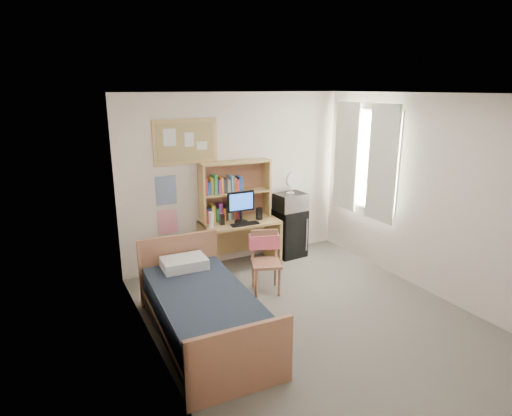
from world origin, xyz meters
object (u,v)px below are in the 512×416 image
bulletin_board (186,142)px  desk_fan (291,183)px  desk (240,244)px  bed (205,316)px  speaker_left (222,220)px  microwave (290,202)px  monitor (241,208)px  speaker_right (259,214)px  desk_chair (266,263)px  mini_fridge (289,232)px

bulletin_board → desk_fan: size_ratio=2.89×
desk → desk_fan: size_ratio=3.58×
bulletin_board → desk: bearing=-23.2°
bed → speaker_left: 1.87m
microwave → desk_fan: (-0.00, 0.00, 0.30)m
desk → bed: size_ratio=0.60×
bulletin_board → monitor: bearing=-27.4°
bed → speaker_right: speaker_right is taller
speaker_right → microwave: bearing=12.0°
bulletin_board → desk_chair: size_ratio=1.13×
speaker_right → desk_fan: desk_fan is taller
desk_fan → bulletin_board: bearing=167.1°
speaker_left → microwave: microwave is taller
monitor → microwave: size_ratio=0.96×
monitor → speaker_left: bearing=180.0°
monitor → desk_chair: bearing=-91.1°
speaker_left → bed: bearing=-117.2°
monitor → speaker_right: (0.30, -0.01, -0.13)m
bulletin_board → desk: (0.69, -0.30, -1.56)m
desk_chair → speaker_right: (0.35, 0.86, 0.41)m
desk → bed: (-1.19, -1.61, -0.10)m
bulletin_board → monitor: (0.69, -0.36, -0.97)m
microwave → desk: bearing=178.4°
desk_chair → speaker_left: speaker_left is taller
speaker_left → desk_fan: 1.28m
bulletin_board → bed: (-0.50, -1.90, -1.65)m
desk_chair → microwave: 1.45m
bulletin_board → mini_fridge: size_ratio=1.22×
speaker_left → mini_fridge: bearing=7.1°
desk → desk_chair: size_ratio=1.41×
speaker_left → speaker_right: 0.60m
mini_fridge → monitor: (-0.91, -0.11, 0.57)m
bed → microwave: size_ratio=4.19×
mini_fridge → desk_fan: size_ratio=2.37×
speaker_left → bulletin_board: bearing=140.8°
desk → bed: 2.00m
bulletin_board → desk_fan: 1.77m
bulletin_board → speaker_left: 1.23m
desk_chair → desk_fan: desk_fan is taller
mini_fridge → speaker_right: speaker_right is taller
desk → desk_chair: bearing=-91.0°
bulletin_board → desk: size_ratio=0.81×
mini_fridge → speaker_left: size_ratio=5.04×
mini_fridge → microwave: microwave is taller
desk → monitor: bearing=-90.0°
bed → desk_fan: 2.83m
microwave → speaker_left: bearing=-179.9°
desk → mini_fridge: (0.91, 0.05, 0.02)m
bulletin_board → microwave: size_ratio=2.01×
microwave → bed: bearing=-145.6°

